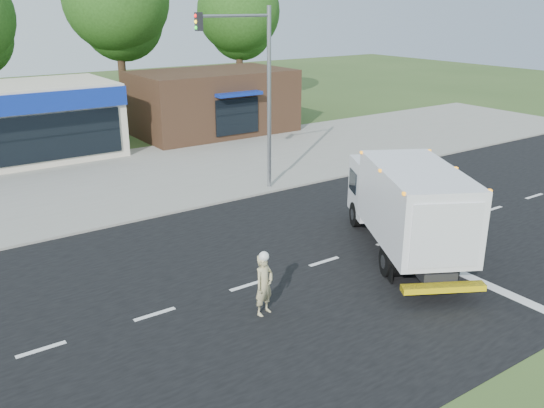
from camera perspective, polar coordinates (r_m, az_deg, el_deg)
name	(u,v)px	position (r m, az deg, el deg)	size (l,w,h in m)	color
ground	(324,262)	(19.15, 5.19, -5.74)	(120.00, 120.00, 0.00)	#385123
road_asphalt	(324,262)	(19.14, 5.19, -5.73)	(60.00, 14.00, 0.02)	black
sidewalk	(205,196)	(25.50, -6.61, 0.82)	(60.00, 2.40, 0.12)	gray
parking_apron	(152,168)	(30.55, -11.79, 3.54)	(60.00, 9.00, 0.02)	gray
lane_markings	(383,266)	(19.09, 10.93, -6.05)	(55.20, 7.00, 0.01)	silver
ems_box_truck	(407,202)	(19.43, 13.19, 0.18)	(5.51, 7.55, 3.27)	black
emergency_worker	(264,284)	(15.67, -0.79, -7.90)	(0.73, 0.58, 1.85)	tan
brown_storefront	(213,102)	(38.38, -5.88, 10.05)	(10.00, 6.70, 4.00)	#382316
traffic_signal_pole	(257,81)	(25.08, -1.54, 12.05)	(3.51, 0.25, 8.00)	gray
background_trees	(46,15)	(42.70, -21.52, 17.06)	(36.77, 7.39, 12.10)	#332114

